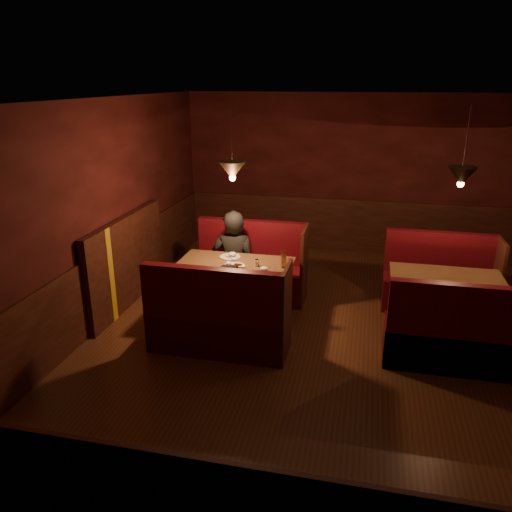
% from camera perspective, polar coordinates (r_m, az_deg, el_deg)
% --- Properties ---
extents(room, '(6.02, 7.02, 2.92)m').
position_cam_1_polar(room, '(6.17, 6.01, -0.09)').
color(room, '#4B2B1B').
rests_on(room, ground).
extents(main_table, '(1.52, 0.92, 1.06)m').
position_cam_1_polar(main_table, '(6.64, -2.39, -2.45)').
color(main_table, '#50361A').
rests_on(main_table, ground).
extents(main_bench_far, '(1.67, 0.60, 1.14)m').
position_cam_1_polar(main_bench_far, '(7.51, -0.54, -1.93)').
color(main_bench_far, black).
rests_on(main_bench_far, ground).
extents(main_bench_near, '(1.67, 0.60, 1.14)m').
position_cam_1_polar(main_bench_near, '(5.99, -4.34, -7.83)').
color(main_bench_near, black).
rests_on(main_bench_near, ground).
extents(second_table, '(1.38, 0.88, 0.78)m').
position_cam_1_polar(second_table, '(6.73, 20.83, -3.93)').
color(second_table, '#50361A').
rests_on(second_table, ground).
extents(second_bench_far, '(1.52, 0.57, 1.09)m').
position_cam_1_polar(second_bench_far, '(7.58, 20.10, -3.10)').
color(second_bench_far, black).
rests_on(second_bench_far, ground).
extents(second_bench_near, '(1.52, 0.57, 1.09)m').
position_cam_1_polar(second_bench_near, '(6.10, 21.81, -8.95)').
color(second_bench_near, black).
rests_on(second_bench_near, ground).
extents(diner_a, '(0.66, 0.46, 1.74)m').
position_cam_1_polar(diner_a, '(7.11, -2.58, 1.17)').
color(diner_a, black).
rests_on(diner_a, ground).
extents(diner_b, '(0.79, 0.69, 1.39)m').
position_cam_1_polar(diner_b, '(6.01, -2.85, -4.22)').
color(diner_b, '#30271F').
rests_on(diner_b, ground).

